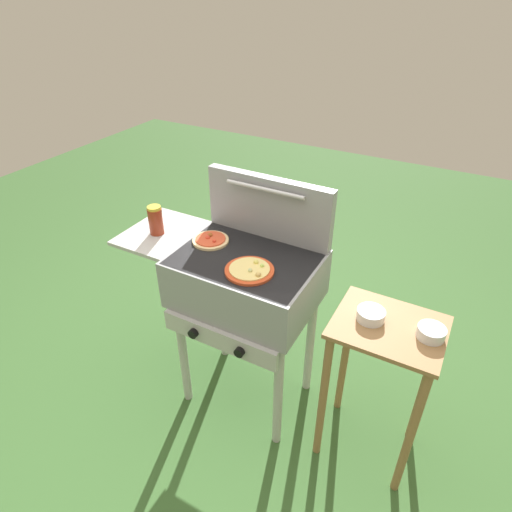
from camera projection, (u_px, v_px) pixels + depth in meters
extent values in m
plane|color=#38602D|center=(248.00, 391.00, 2.43)|extent=(8.00, 8.00, 0.00)
cube|color=gray|center=(247.00, 279.00, 2.00)|extent=(0.64, 0.48, 0.24)
cube|color=black|center=(246.00, 258.00, 1.94)|extent=(0.61, 0.46, 0.01)
cube|color=#B3B3B3|center=(162.00, 233.00, 2.14)|extent=(0.32, 0.41, 0.02)
cube|color=#B3B3B3|center=(164.00, 252.00, 2.20)|extent=(0.02, 0.02, 0.24)
cube|color=#B3B3B3|center=(219.00, 339.00, 1.91)|extent=(0.58, 0.02, 0.10)
cylinder|color=black|center=(193.00, 334.00, 1.94)|extent=(0.04, 0.02, 0.04)
cylinder|color=black|center=(239.00, 352.00, 1.85)|extent=(0.04, 0.02, 0.04)
cylinder|color=#B3B3B3|center=(183.00, 354.00, 2.22)|extent=(0.04, 0.04, 0.66)
cylinder|color=#B3B3B3|center=(278.00, 395.00, 2.00)|extent=(0.04, 0.04, 0.66)
cylinder|color=#B3B3B3|center=(223.00, 311.00, 2.50)|extent=(0.04, 0.04, 0.66)
cylinder|color=#B3B3B3|center=(310.00, 344.00, 2.28)|extent=(0.04, 0.04, 0.66)
cube|color=gray|center=(269.00, 208.00, 2.02)|extent=(0.63, 0.06, 0.30)
cylinder|color=#B7B7BC|center=(265.00, 189.00, 1.92)|extent=(0.38, 0.02, 0.02)
cylinder|color=beige|center=(211.00, 240.00, 2.05)|extent=(0.17, 0.17, 0.01)
cylinder|color=#D14C2D|center=(211.00, 239.00, 2.04)|extent=(0.14, 0.14, 0.01)
sphere|color=#EC4932|center=(208.00, 237.00, 2.04)|extent=(0.02, 0.02, 0.02)
sphere|color=#EA432B|center=(214.00, 241.00, 2.01)|extent=(0.02, 0.02, 0.02)
sphere|color=#A25423|center=(210.00, 235.00, 2.06)|extent=(0.02, 0.02, 0.02)
cylinder|color=#C64723|center=(249.00, 271.00, 1.84)|extent=(0.21, 0.21, 0.01)
cylinder|color=#EDD17A|center=(249.00, 269.00, 1.83)|extent=(0.17, 0.17, 0.01)
sphere|color=#CDE669|center=(262.00, 266.00, 1.84)|extent=(0.02, 0.02, 0.02)
sphere|color=#DCB765|center=(258.00, 275.00, 1.79)|extent=(0.02, 0.02, 0.02)
sphere|color=#E7D866|center=(256.00, 262.00, 1.86)|extent=(0.02, 0.02, 0.02)
sphere|color=#C3CA89|center=(250.00, 270.00, 1.81)|extent=(0.02, 0.02, 0.02)
cylinder|color=maroon|center=(156.00, 221.00, 2.08)|extent=(0.07, 0.07, 0.13)
cylinder|color=gold|center=(154.00, 208.00, 2.04)|extent=(0.06, 0.06, 0.01)
cube|color=olive|center=(389.00, 327.00, 1.75)|extent=(0.44, 0.36, 0.02)
cylinder|color=olive|center=(323.00, 399.00, 1.92)|extent=(0.04, 0.04, 0.76)
cylinder|color=olive|center=(410.00, 436.00, 1.77)|extent=(0.04, 0.04, 0.76)
cylinder|color=olive|center=(345.00, 355.00, 2.14)|extent=(0.04, 0.04, 0.76)
cylinder|color=olive|center=(425.00, 385.00, 1.99)|extent=(0.04, 0.04, 0.76)
cylinder|color=silver|center=(431.00, 332.00, 1.67)|extent=(0.11, 0.11, 0.04)
cylinder|color=beige|center=(431.00, 334.00, 1.68)|extent=(0.09, 0.09, 0.02)
cylinder|color=silver|center=(371.00, 314.00, 1.76)|extent=(0.11, 0.11, 0.04)
cylinder|color=beige|center=(371.00, 315.00, 1.77)|extent=(0.09, 0.09, 0.02)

